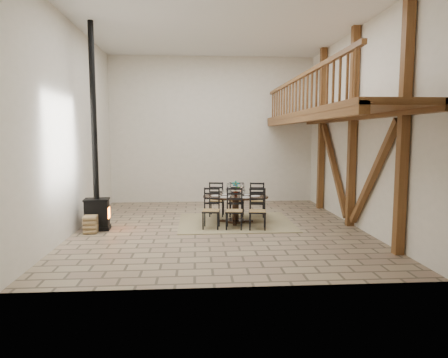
{
  "coord_description": "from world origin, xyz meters",
  "views": [
    {
      "loc": [
        -0.57,
        -9.89,
        2.33
      ],
      "look_at": [
        0.15,
        0.4,
        1.19
      ],
      "focal_mm": 32.0,
      "sensor_mm": 36.0,
      "label": 1
    }
  ],
  "objects": [
    {
      "name": "ground",
      "position": [
        0.0,
        0.0,
        0.0
      ],
      "size": [
        8.0,
        8.0,
        0.0
      ],
      "primitive_type": "plane",
      "color": "gray",
      "rests_on": "ground"
    },
    {
      "name": "dining_table",
      "position": [
        0.47,
        0.55,
        0.38
      ],
      "size": [
        1.87,
        2.14,
        1.12
      ],
      "rotation": [
        0.0,
        0.0,
        -0.14
      ],
      "color": "black",
      "rests_on": "ground"
    },
    {
      "name": "room_shell",
      "position": [
        1.19,
        0.0,
        3.01
      ],
      "size": [
        7.02,
        8.02,
        5.01
      ],
      "color": "silver",
      "rests_on": "ground"
    },
    {
      "name": "rug",
      "position": [
        0.47,
        0.55,
        0.01
      ],
      "size": [
        3.0,
        2.5,
        0.02
      ],
      "primitive_type": "cube",
      "color": "tan",
      "rests_on": "ground"
    },
    {
      "name": "wood_stove",
      "position": [
        -3.02,
        -0.02,
        1.14
      ],
      "size": [
        0.64,
        0.51,
        5.0
      ],
      "rotation": [
        0.0,
        0.0,
        0.09
      ],
      "color": "black",
      "rests_on": "ground"
    },
    {
      "name": "log_basket",
      "position": [
        -3.13,
        0.24,
        0.2
      ],
      "size": [
        0.55,
        0.55,
        0.45
      ],
      "rotation": [
        0.0,
        0.0,
        -0.03
      ],
      "color": "brown",
      "rests_on": "ground"
    },
    {
      "name": "log_stack",
      "position": [
        -3.09,
        -0.38,
        0.21
      ],
      "size": [
        0.33,
        0.34,
        0.43
      ],
      "rotation": [
        0.0,
        0.0,
        0.07
      ],
      "color": "#A47F5B",
      "rests_on": "ground"
    }
  ]
}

